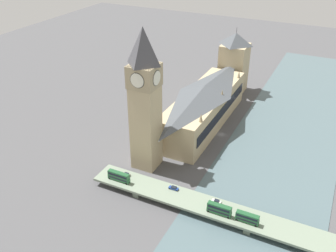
{
  "coord_description": "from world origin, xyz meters",
  "views": [
    {
      "loc": [
        -58.54,
        194.35,
        119.56
      ],
      "look_at": [
        19.54,
        35.67,
        19.38
      ],
      "focal_mm": 40.0,
      "sensor_mm": 36.0,
      "label": 1
    }
  ],
  "objects": [
    {
      "name": "ground_plane",
      "position": [
        0.0,
        0.0,
        0.0
      ],
      "size": [
        600.0,
        600.0,
        0.0
      ],
      "primitive_type": "plane",
      "color": "#4C4C4F"
    },
    {
      "name": "river_water",
      "position": [
        -37.27,
        0.0,
        0.15
      ],
      "size": [
        62.53,
        360.0,
        0.3
      ],
      "primitive_type": "cube",
      "color": "#4C6066",
      "rests_on": "ground_plane"
    },
    {
      "name": "parliament_hall",
      "position": [
        15.12,
        -8.0,
        13.69
      ],
      "size": [
        24.71,
        91.9,
        27.56
      ],
      "color": "tan",
      "rests_on": "ground_plane"
    },
    {
      "name": "clock_tower",
      "position": [
        26.09,
        48.32,
        40.38
      ],
      "size": [
        13.98,
        13.98,
        75.84
      ],
      "color": "tan",
      "rests_on": "ground_plane"
    },
    {
      "name": "victoria_tower",
      "position": [
        15.18,
        -67.49,
        22.62
      ],
      "size": [
        19.08,
        19.08,
        49.24
      ],
      "color": "tan",
      "rests_on": "ground_plane"
    },
    {
      "name": "road_bridge",
      "position": [
        -37.27,
        69.52,
        3.49
      ],
      "size": [
        157.07,
        13.64,
        4.34
      ],
      "color": "#5D6A59",
      "rests_on": "ground_plane"
    },
    {
      "name": "double_decker_bus_lead",
      "position": [
        -36.2,
        72.18,
        6.9
      ],
      "size": [
        10.13,
        2.55,
        4.65
      ],
      "color": "#235B33",
      "rests_on": "road_bridge"
    },
    {
      "name": "double_decker_bus_mid",
      "position": [
        -23.73,
        72.62,
        7.11
      ],
      "size": [
        10.98,
        2.52,
        5.06
      ],
      "color": "#235B33",
      "rests_on": "road_bridge"
    },
    {
      "name": "double_decker_bus_rear",
      "position": [
        28.72,
        72.09,
        7.12
      ],
      "size": [
        11.73,
        2.49,
        5.05
      ],
      "color": "#235B33",
      "rests_on": "road_bridge"
    },
    {
      "name": "car_northbound_tail",
      "position": [
        27.76,
        66.87,
        5.05
      ],
      "size": [
        4.29,
        1.82,
        1.45
      ],
      "color": "slate",
      "rests_on": "road_bridge"
    },
    {
      "name": "car_southbound_lead",
      "position": [
        -20.16,
        65.94,
        5.0
      ],
      "size": [
        4.28,
        1.91,
        1.29
      ],
      "color": "silver",
      "rests_on": "road_bridge"
    },
    {
      "name": "car_southbound_mid",
      "position": [
        1.52,
        66.1,
        5.07
      ],
      "size": [
        4.77,
        1.91,
        1.48
      ],
      "color": "navy",
      "rests_on": "road_bridge"
    }
  ]
}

